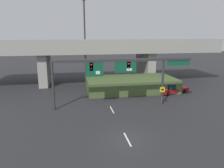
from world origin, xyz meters
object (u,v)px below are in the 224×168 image
speed_limit_sign (162,93)px  highway_light_pole_near (85,42)px  parked_sedan_near_right (173,89)px  signal_gantry (120,68)px

speed_limit_sign → highway_light_pole_near: highway_light_pole_near is taller
highway_light_pole_near → parked_sedan_near_right: 14.88m
parked_sedan_near_right → signal_gantry: bearing=-166.9°
highway_light_pole_near → parked_sedan_near_right: (12.17, -5.62, -6.45)m
signal_gantry → highway_light_pole_near: bearing=108.8°
signal_gantry → highway_light_pole_near: 10.79m
speed_limit_sign → parked_sedan_near_right: speed_limit_sign is taller
speed_limit_sign → highway_light_pole_near: bearing=128.6°
speed_limit_sign → parked_sedan_near_right: (3.73, 4.94, -0.84)m
highway_light_pole_near → parked_sedan_near_right: size_ratio=2.84×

